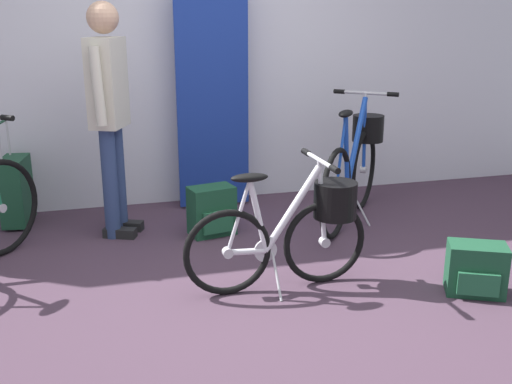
{
  "coord_description": "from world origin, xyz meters",
  "views": [
    {
      "loc": [
        -0.88,
        -3.05,
        1.59
      ],
      "look_at": [
        0.05,
        0.33,
        0.55
      ],
      "focal_mm": 41.94,
      "sensor_mm": 36.0,
      "label": 1
    }
  ],
  "objects_px": {
    "display_bike_left": "(356,163)",
    "rolling_suitcase": "(16,190)",
    "visitor_near_wall": "(109,106)",
    "folding_bike_foreground": "(298,226)",
    "backpack_on_floor": "(476,270)",
    "floor_banner_stand": "(213,109)",
    "handbag_on_floor": "(212,211)"
  },
  "relations": [
    {
      "from": "display_bike_left",
      "to": "visitor_near_wall",
      "type": "xyz_separation_m",
      "value": [
        -1.88,
        0.12,
        0.51
      ]
    },
    {
      "from": "display_bike_left",
      "to": "rolling_suitcase",
      "type": "height_order",
      "value": "display_bike_left"
    },
    {
      "from": "folding_bike_foreground",
      "to": "visitor_near_wall",
      "type": "relative_size",
      "value": 0.67
    },
    {
      "from": "backpack_on_floor",
      "to": "floor_banner_stand",
      "type": "bearing_deg",
      "value": 119.17
    },
    {
      "from": "folding_bike_foreground",
      "to": "rolling_suitcase",
      "type": "xyz_separation_m",
      "value": [
        -1.75,
        1.62,
        -0.1
      ]
    },
    {
      "from": "backpack_on_floor",
      "to": "handbag_on_floor",
      "type": "height_order",
      "value": "handbag_on_floor"
    },
    {
      "from": "floor_banner_stand",
      "to": "folding_bike_foreground",
      "type": "height_order",
      "value": "floor_banner_stand"
    },
    {
      "from": "rolling_suitcase",
      "to": "folding_bike_foreground",
      "type": "bearing_deg",
      "value": -42.89
    },
    {
      "from": "display_bike_left",
      "to": "handbag_on_floor",
      "type": "xyz_separation_m",
      "value": [
        -1.19,
        -0.09,
        -0.27
      ]
    },
    {
      "from": "folding_bike_foreground",
      "to": "rolling_suitcase",
      "type": "relative_size",
      "value": 1.37
    },
    {
      "from": "visitor_near_wall",
      "to": "backpack_on_floor",
      "type": "distance_m",
      "value": 2.69
    },
    {
      "from": "floor_banner_stand",
      "to": "display_bike_left",
      "type": "distance_m",
      "value": 1.25
    },
    {
      "from": "folding_bike_foreground",
      "to": "display_bike_left",
      "type": "distance_m",
      "value": 1.41
    },
    {
      "from": "floor_banner_stand",
      "to": "rolling_suitcase",
      "type": "height_order",
      "value": "floor_banner_stand"
    },
    {
      "from": "visitor_near_wall",
      "to": "rolling_suitcase",
      "type": "height_order",
      "value": "visitor_near_wall"
    },
    {
      "from": "rolling_suitcase",
      "to": "backpack_on_floor",
      "type": "relative_size",
      "value": 2.14
    },
    {
      "from": "rolling_suitcase",
      "to": "handbag_on_floor",
      "type": "xyz_separation_m",
      "value": [
        1.43,
        -0.61,
        -0.1
      ]
    },
    {
      "from": "floor_banner_stand",
      "to": "backpack_on_floor",
      "type": "bearing_deg",
      "value": -60.83
    },
    {
      "from": "folding_bike_foreground",
      "to": "rolling_suitcase",
      "type": "distance_m",
      "value": 2.39
    },
    {
      "from": "floor_banner_stand",
      "to": "visitor_near_wall",
      "type": "height_order",
      "value": "floor_banner_stand"
    },
    {
      "from": "floor_banner_stand",
      "to": "handbag_on_floor",
      "type": "relative_size",
      "value": 5.05
    },
    {
      "from": "rolling_suitcase",
      "to": "backpack_on_floor",
      "type": "xyz_separation_m",
      "value": [
        2.73,
        -2.0,
        -0.13
      ]
    },
    {
      "from": "folding_bike_foreground",
      "to": "display_bike_left",
      "type": "bearing_deg",
      "value": 51.69
    },
    {
      "from": "display_bike_left",
      "to": "folding_bike_foreground",
      "type": "bearing_deg",
      "value": -128.31
    },
    {
      "from": "display_bike_left",
      "to": "visitor_near_wall",
      "type": "distance_m",
      "value": 1.95
    },
    {
      "from": "folding_bike_foreground",
      "to": "handbag_on_floor",
      "type": "xyz_separation_m",
      "value": [
        -0.32,
        1.01,
        -0.2
      ]
    },
    {
      "from": "rolling_suitcase",
      "to": "handbag_on_floor",
      "type": "height_order",
      "value": "rolling_suitcase"
    },
    {
      "from": "backpack_on_floor",
      "to": "visitor_near_wall",
      "type": "bearing_deg",
      "value": 141.28
    },
    {
      "from": "display_bike_left",
      "to": "rolling_suitcase",
      "type": "xyz_separation_m",
      "value": [
        -2.62,
        0.52,
        -0.17
      ]
    },
    {
      "from": "visitor_near_wall",
      "to": "display_bike_left",
      "type": "bearing_deg",
      "value": -3.62
    },
    {
      "from": "display_bike_left",
      "to": "visitor_near_wall",
      "type": "height_order",
      "value": "visitor_near_wall"
    },
    {
      "from": "floor_banner_stand",
      "to": "rolling_suitcase",
      "type": "bearing_deg",
      "value": -177.91
    }
  ]
}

